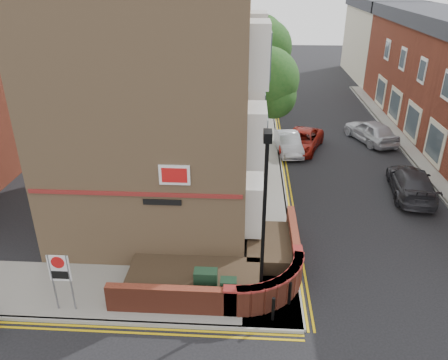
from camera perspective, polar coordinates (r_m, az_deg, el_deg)
ground at (r=15.08m, az=-1.65°, el=-18.81°), size 120.00×120.00×0.00m
pavement_corner at (r=16.73m, az=-13.59°, el=-14.06°), size 13.00×3.00×0.12m
pavement_main at (r=28.70m, az=5.10°, el=4.19°), size 2.00×32.00×0.12m
kerb_side at (r=15.67m, az=-15.14°, el=-17.51°), size 13.00×0.15×0.12m
kerb_main_near at (r=28.75m, az=7.09°, el=4.13°), size 0.15×32.00×0.12m
kerb_main_far at (r=27.76m, az=24.13°, el=1.15°), size 0.15×40.00×0.12m
yellow_lines_side at (r=15.54m, az=-15.40°, el=-18.27°), size 13.00×0.28×0.01m
yellow_lines_main at (r=28.79m, az=7.58°, el=4.01°), size 0.28×32.00×0.01m
corner_building at (r=19.58m, az=-8.34°, el=12.67°), size 8.95×10.40×13.60m
garden_wall at (r=16.94m, az=-0.91°, el=-12.87°), size 6.80×6.00×1.20m
lamppost at (r=13.93m, az=5.21°, el=-5.65°), size 0.25×0.50×6.30m
utility_cabinet_large at (r=15.58m, az=-2.39°, el=-13.51°), size 0.80×0.45×1.20m
utility_cabinet_small at (r=15.34m, az=0.57°, el=-14.49°), size 0.55×0.40×1.10m
bollard_near at (r=14.97m, az=6.44°, el=-16.40°), size 0.11×0.11×0.90m
bollard_far at (r=15.62m, az=8.58°, el=-14.44°), size 0.11×0.11×0.90m
zone_sign at (r=15.54m, az=-20.63°, el=-11.26°), size 0.72×0.07×2.20m
far_terrace_cream at (r=50.93m, az=19.60°, el=17.04°), size 5.40×12.40×8.00m
tree_near at (r=25.44m, az=5.60°, el=12.31°), size 3.64×3.65×6.70m
tree_mid at (r=33.18m, az=5.23°, el=16.36°), size 4.03×4.03×7.42m
tree_far at (r=41.13m, az=4.95°, el=17.79°), size 3.81×3.81×7.00m
traffic_light_assembly at (r=36.55m, az=5.62°, el=13.36°), size 0.20×0.16×4.20m
silver_car_near at (r=28.14m, az=8.43°, el=4.79°), size 1.73×3.91×1.25m
red_car_main at (r=28.69m, az=10.13°, el=5.08°), size 3.52×4.97×1.26m
grey_car_far at (r=24.43m, az=23.30°, el=-0.30°), size 2.59×5.04×1.40m
silver_car_far at (r=31.21m, az=18.66°, el=6.07°), size 3.24×4.79×1.51m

